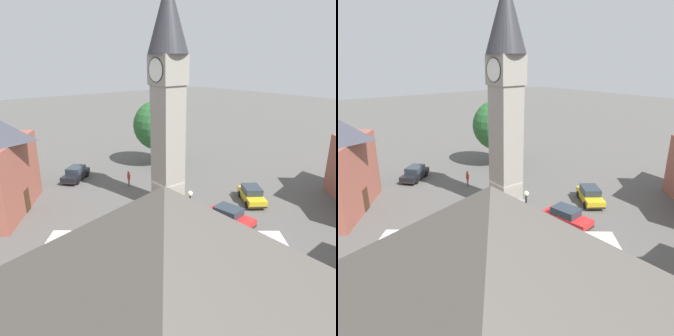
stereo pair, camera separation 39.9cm
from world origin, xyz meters
The scene contains 9 objects.
ground_plane centered at (0.00, 0.00, 0.00)m, with size 200.00×200.00×0.00m, color #565451.
clock_tower centered at (0.00, 0.00, 11.42)m, with size 3.36×3.36×19.55m.
car_blue_kerb centered at (6.08, 1.66, 0.76)m, with size 4.33×2.26×1.53m.
car_silver_kerb centered at (-11.88, -4.02, 0.76)m, with size 3.97×4.22×1.53m.
car_red_corner centered at (4.41, 6.83, 0.76)m, with size 4.34×3.76×1.53m.
pedestrian centered at (-6.46, -0.29, 1.01)m, with size 0.55×0.28×1.69m.
tree centered at (-10.48, 6.73, 5.24)m, with size 6.25×6.25×8.37m.
lamp_post centered at (7.43, -4.09, 3.35)m, with size 0.36×0.36×5.01m.
road_sign centered at (6.44, -6.24, 1.90)m, with size 0.60×0.07×2.80m.
Camera 1 is at (21.55, -17.21, 13.13)m, focal length 34.21 mm.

